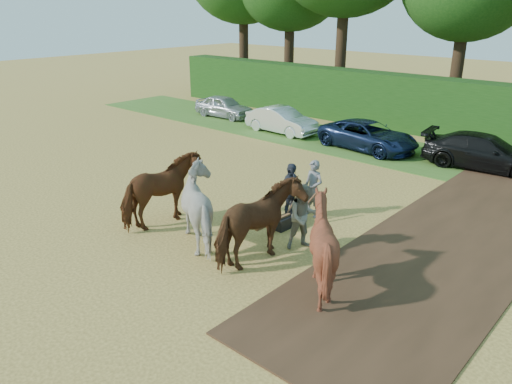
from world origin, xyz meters
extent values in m
plane|color=gold|center=(0.00, 0.00, 0.00)|extent=(120.00, 120.00, 0.00)
cube|color=#472D1C|center=(1.50, 7.00, 0.03)|extent=(4.50, 17.00, 0.05)
cube|color=#38601E|center=(0.00, 14.00, 0.01)|extent=(50.00, 5.00, 0.03)
imported|color=tan|center=(-1.65, 3.13, 0.97)|extent=(1.13, 1.19, 1.94)
imported|color=#292D37|center=(-3.24, 4.59, 0.93)|extent=(0.47, 1.10, 1.87)
imported|color=#5F2817|center=(-5.90, 1.50, 1.13)|extent=(1.34, 2.73, 2.27)
imported|color=beige|center=(-3.95, 1.58, 1.13)|extent=(2.33, 2.02, 2.27)
imported|color=brown|center=(-2.00, 1.66, 1.13)|extent=(1.34, 2.73, 2.27)
imported|color=maroon|center=(-0.05, 1.73, 1.14)|extent=(1.92, 2.14, 2.27)
cube|color=black|center=(-2.87, 3.96, 0.19)|extent=(0.42, 0.99, 0.38)
cube|color=brown|center=(-2.90, 3.31, 0.38)|extent=(0.17, 1.51, 0.11)
cylinder|color=brown|center=(-3.08, 4.56, 0.59)|extent=(0.17, 1.10, 0.80)
cylinder|color=brown|center=(-2.61, 4.54, 0.59)|extent=(0.26, 1.09, 0.80)
imported|color=gray|center=(-2.82, 5.25, 0.95)|extent=(0.71, 0.48, 1.89)
imported|color=#B2B5BA|center=(-15.92, 14.21, 0.67)|extent=(4.00, 1.77, 1.34)
imported|color=silver|center=(-10.72, 13.42, 0.69)|extent=(4.26, 1.63, 1.39)
imported|color=#142140|center=(-5.52, 13.58, 0.68)|extent=(5.14, 2.81, 1.37)
imported|color=black|center=(-0.32, 14.19, 0.73)|extent=(5.27, 2.66, 1.47)
cylinder|color=#382616|center=(-21.00, 21.50, 2.93)|extent=(0.70, 0.70, 5.85)
cylinder|color=#382616|center=(-17.00, 22.00, 2.70)|extent=(0.70, 0.70, 5.40)
cylinder|color=#382616|center=(-12.00, 21.00, 3.26)|extent=(0.70, 0.70, 6.53)
cylinder|color=#382616|center=(-5.00, 22.50, 2.59)|extent=(0.70, 0.70, 5.17)
camera|label=1|loc=(5.93, -7.43, 6.60)|focal=35.00mm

